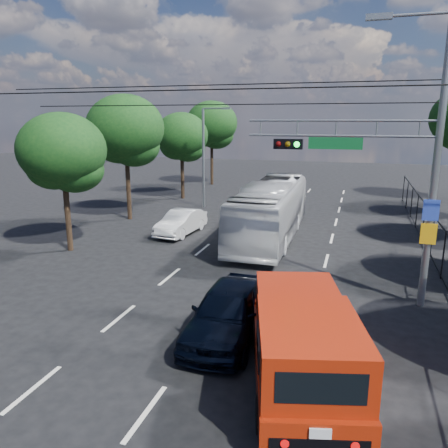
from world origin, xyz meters
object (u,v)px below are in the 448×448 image
at_px(white_bus, 271,210).
at_px(navy_hatchback, 229,311).
at_px(signal_mast, 397,152).
at_px(red_pickup, 302,340).
at_px(white_van, 181,222).

bearing_deg(white_bus, navy_hatchback, -85.95).
relative_size(signal_mast, white_bus, 0.86).
bearing_deg(navy_hatchback, signal_mast, 41.79).
distance_m(red_pickup, white_van, 14.94).
distance_m(signal_mast, white_van, 13.15).
bearing_deg(white_bus, white_van, -173.98).
xyz_separation_m(navy_hatchback, white_bus, (-0.97, 11.19, 0.73)).
distance_m(signal_mast, navy_hatchback, 7.54).
relative_size(signal_mast, navy_hatchback, 2.01).
bearing_deg(red_pickup, navy_hatchback, 142.04).
bearing_deg(red_pickup, signal_mast, 69.76).
bearing_deg(red_pickup, white_bus, 104.33).
height_order(signal_mast, white_bus, signal_mast).
height_order(signal_mast, red_pickup, signal_mast).
bearing_deg(white_van, navy_hatchback, -56.03).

